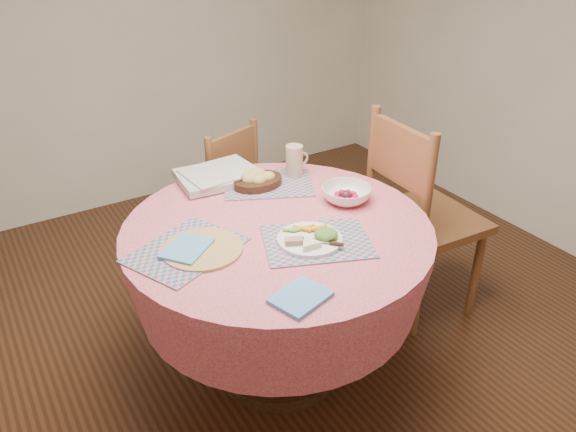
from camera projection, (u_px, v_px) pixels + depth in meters
name	position (u px, v px, depth m)	size (l,w,h in m)	color
ground	(279.00, 366.00, 2.59)	(4.00, 4.00, 0.00)	#331C0F
dining_table	(278.00, 266.00, 2.32)	(1.24, 1.24, 0.75)	#E26979
chair_right	(418.00, 213.00, 2.73)	(0.49, 0.51, 1.06)	brown
chair_back	(219.00, 195.00, 3.09)	(0.52, 0.50, 0.88)	brown
placemat_front	(317.00, 241.00, 2.12)	(0.40, 0.30, 0.01)	#147269
placemat_left	(186.00, 250.00, 2.07)	(0.40, 0.30, 0.01)	#147269
placemat_back	(268.00, 184.00, 2.55)	(0.40, 0.30, 0.01)	#147269
wicker_trivet	(202.00, 249.00, 2.07)	(0.30, 0.30, 0.01)	#A58347
napkin_near	(300.00, 297.00, 1.81)	(0.18, 0.14, 0.01)	#5191D2
napkin_far	(187.00, 249.00, 2.05)	(0.18, 0.14, 0.01)	#5191D2
dinner_plate	(312.00, 237.00, 2.11)	(0.25, 0.25, 0.05)	white
bread_bowl	(257.00, 179.00, 2.52)	(0.23, 0.23, 0.08)	black
latte_mug	(295.00, 160.00, 2.60)	(0.12, 0.08, 0.15)	tan
fruit_bowl	(346.00, 194.00, 2.40)	(0.22, 0.22, 0.07)	white
newspaper_stack	(217.00, 176.00, 2.57)	(0.37, 0.30, 0.04)	silver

